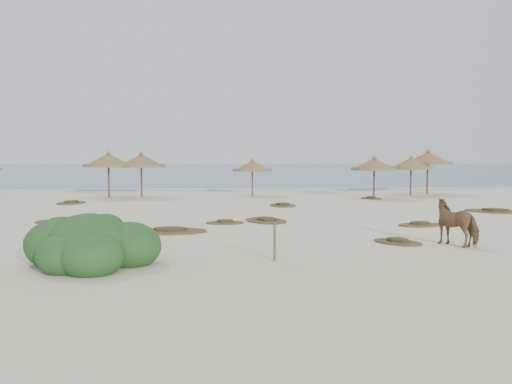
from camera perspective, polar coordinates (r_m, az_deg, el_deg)
ground at (r=19.81m, az=-2.01°, el=-4.63°), size 160.00×160.00×0.00m
ocean at (r=94.63m, az=-3.46°, el=2.19°), size 200.00×100.00×0.01m
foam_line at (r=45.68m, az=-3.05°, el=0.27°), size 70.00×0.60×0.01m
palapa_1 at (r=38.72m, az=-14.54°, el=3.01°), size 4.32×4.32×3.08m
palapa_2 at (r=38.56m, az=-11.40°, el=3.02°), size 4.20×4.20×3.05m
palapa_3 at (r=38.92m, az=-0.37°, el=2.57°), size 3.56×3.56×2.58m
palapa_4 at (r=37.59m, az=11.74°, el=2.68°), size 3.02×3.02×2.79m
palapa_5 at (r=42.44m, az=16.81°, el=3.20°), size 4.07×4.07×3.23m
palapa_6 at (r=40.24m, az=15.25°, el=2.71°), size 3.87×3.87×2.79m
horse at (r=19.32m, az=19.54°, el=-2.88°), size 1.59×1.90×1.47m
fence_post_near at (r=15.70m, az=1.88°, el=-4.97°), size 0.10×0.10×1.06m
bush at (r=15.47m, az=-16.24°, el=-5.25°), size 3.61×3.18×1.61m
scrub_1 at (r=25.91m, az=-18.77°, el=-2.69°), size 2.85×2.69×0.16m
scrub_2 at (r=23.85m, az=-3.11°, el=-3.04°), size 1.64×1.11×0.16m
scrub_3 at (r=24.55m, az=1.03°, el=-2.84°), size 2.33×2.87×0.16m
scrub_4 at (r=24.06m, az=16.08°, el=-3.14°), size 2.11×1.62×0.16m
scrub_5 at (r=30.81m, az=22.82°, el=-1.76°), size 3.55×3.32×0.16m
scrub_6 at (r=34.79m, az=-17.98°, el=-1.01°), size 1.92×2.58×0.16m
scrub_7 at (r=31.61m, az=2.69°, el=-1.31°), size 1.63×2.33×0.16m
scrub_9 at (r=21.55m, az=-8.57°, el=-3.84°), size 2.90×1.96×0.16m
scrub_10 at (r=37.01m, az=11.46°, el=-0.61°), size 1.68×1.85×0.16m
scrub_11 at (r=20.59m, az=-19.46°, el=-4.39°), size 2.39×1.92×0.16m
scrub_12 at (r=19.29m, az=13.98°, el=-4.84°), size 1.96×2.06×0.16m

